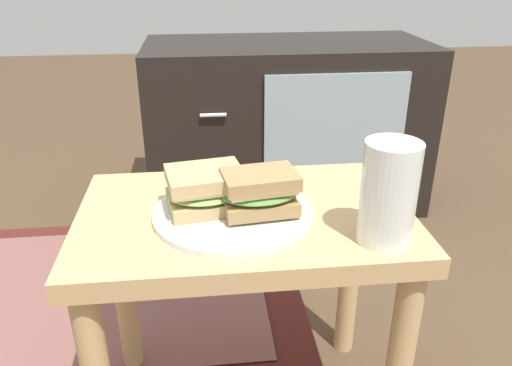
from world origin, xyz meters
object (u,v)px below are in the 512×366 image
(sandwich_front, at_px, (206,190))
(sandwich_back, at_px, (260,192))
(beer_glass, at_px, (388,195))
(tv_cabinet, at_px, (286,125))
(plate, at_px, (233,213))

(sandwich_front, relative_size, sandwich_back, 1.10)
(sandwich_back, height_order, beer_glass, beer_glass)
(tv_cabinet, bearing_deg, sandwich_front, -107.44)
(plate, distance_m, beer_glass, 0.25)
(beer_glass, bearing_deg, tv_cabinet, 88.17)
(plate, xyz_separation_m, sandwich_front, (-0.04, 0.01, 0.04))
(tv_cabinet, xyz_separation_m, sandwich_front, (-0.30, -0.95, 0.21))
(sandwich_back, bearing_deg, beer_glass, -26.22)
(tv_cabinet, distance_m, plate, 1.01)
(plate, relative_size, sandwich_front, 1.77)
(tv_cabinet, distance_m, beer_glass, 1.09)
(sandwich_front, distance_m, beer_glass, 0.29)
(beer_glass, bearing_deg, sandwich_back, 153.78)
(plate, distance_m, sandwich_front, 0.06)
(tv_cabinet, distance_m, sandwich_front, 1.02)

